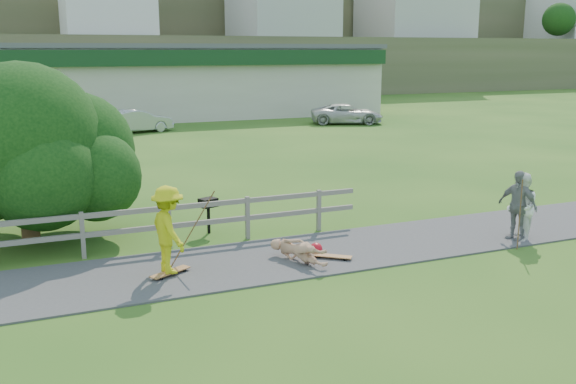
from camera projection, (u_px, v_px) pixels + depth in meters
name	position (u px, v px, depth m)	size (l,w,h in m)	color
ground	(301.00, 281.00, 13.35)	(260.00, 260.00, 0.00)	#275618
path	(274.00, 259.00, 14.69)	(34.00, 3.00, 0.04)	#3A3A3D
fence	(54.00, 231.00, 14.39)	(15.05, 0.10, 1.10)	#625F56
strip_mall	(152.00, 80.00, 45.70)	(32.50, 10.75, 5.10)	#B8B3A2
skater_rider	(169.00, 234.00, 13.39)	(1.20, 0.69, 1.86)	#B8B911
skater_fallen	(299.00, 251.00, 14.38)	(1.58, 0.38, 0.58)	tan
spectator_a	(522.00, 207.00, 15.99)	(0.84, 0.65, 1.72)	white
spectator_b	(517.00, 206.00, 16.03)	(1.05, 0.44, 1.79)	gray
car_silver	(137.00, 121.00, 37.14)	(1.41, 4.05, 1.34)	#A3A6AB
car_white	(347.00, 114.00, 41.50)	(2.14, 4.64, 1.29)	beige
tree	(25.00, 168.00, 15.81)	(6.23, 6.23, 3.70)	black
bbq	(209.00, 216.00, 16.71)	(0.43, 0.33, 0.94)	black
longboard_rider	(170.00, 274.00, 13.58)	(0.96, 0.24, 0.11)	#915C2F
longboard_fallen	(332.00, 258.00, 14.65)	(0.90, 0.22, 0.10)	#915C2F
helmet	(316.00, 249.00, 14.96)	(0.32, 0.32, 0.32)	#B60E1C
pole_rider	(192.00, 224.00, 13.97)	(0.03, 0.03, 2.00)	brown
pole_spec_left	(520.00, 215.00, 15.26)	(0.03, 0.03, 1.72)	brown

